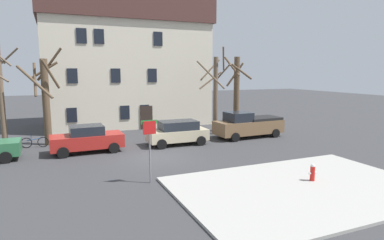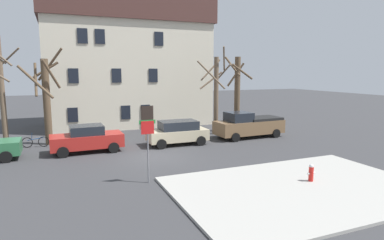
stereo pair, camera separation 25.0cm
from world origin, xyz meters
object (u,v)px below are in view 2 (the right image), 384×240
tree_bare_mid (46,96)px  bicycle_leaning (35,142)px  car_red_sedan (87,139)px  car_beige_wagon (178,132)px  tree_bare_far (216,91)px  tree_bare_near (1,87)px  fire_hydrant (311,172)px  street_sign_pole (148,139)px  tree_bare_end (237,92)px  building_main (127,62)px  pickup_truck_brown (249,125)px

tree_bare_mid → bicycle_leaning: 3.23m
tree_bare_mid → car_red_sedan: 4.84m
car_red_sedan → car_beige_wagon: (6.13, -0.19, 0.02)m
tree_bare_far → tree_bare_near: bearing=175.4°
car_beige_wagon → car_red_sedan: bearing=178.2°
tree_bare_near → fire_hydrant: size_ratio=9.62×
street_sign_pole → bicycle_leaning: 11.45m
car_red_sedan → street_sign_pole: (2.12, -7.26, 1.20)m
car_beige_wagon → tree_bare_end: bearing=23.6°
building_main → bicycle_leaning: bearing=-135.9°
tree_bare_far → fire_hydrant: 13.01m
car_beige_wagon → bicycle_leaning: car_beige_wagon is taller
street_sign_pole → tree_bare_end: bearing=43.4°
building_main → tree_bare_end: size_ratio=2.43×
tree_bare_end → building_main: bearing=134.0°
building_main → pickup_truck_brown: 13.76m
street_sign_pole → fire_hydrant: bearing=-23.3°
car_red_sedan → pickup_truck_brown: bearing=0.3°
pickup_truck_brown → street_sign_pole: size_ratio=1.88×
tree_bare_near → fire_hydrant: 20.09m
street_sign_pole → building_main: bearing=81.2°
tree_bare_near → street_sign_pole: tree_bare_near is taller
tree_bare_near → tree_bare_far: size_ratio=1.09×
pickup_truck_brown → building_main: bearing=124.7°
car_red_sedan → bicycle_leaning: size_ratio=2.58×
tree_bare_near → building_main: bearing=35.1°
tree_bare_near → car_red_sedan: bearing=-35.2°
tree_bare_end → tree_bare_far: bearing=-172.5°
building_main → tree_bare_far: bearing=-56.1°
building_main → street_sign_pole: bearing=-98.8°
car_beige_wagon → street_sign_pole: street_sign_pole is taller
tree_bare_mid → tree_bare_end: tree_bare_mid is taller
tree_bare_near → tree_bare_mid: tree_bare_near is taller
bicycle_leaning → tree_bare_end: bearing=-0.5°
building_main → car_beige_wagon: building_main is taller
car_red_sedan → pickup_truck_brown: size_ratio=0.81×
tree_bare_mid → pickup_truck_brown: bearing=-12.9°
car_beige_wagon → tree_bare_mid: bearing=157.1°
tree_bare_end → street_sign_pole: 14.44m
tree_bare_far → tree_bare_end: size_ratio=1.11×
car_beige_wagon → fire_hydrant: size_ratio=5.27×
car_red_sedan → street_sign_pole: size_ratio=1.52×
building_main → car_beige_wagon: (1.25, -10.76, -5.18)m
street_sign_pole → car_beige_wagon: bearing=60.4°
tree_bare_far → street_sign_pole: bearing=-130.8°
building_main → pickup_truck_brown: (7.28, -10.52, -5.08)m
street_sign_pole → tree_bare_near: bearing=123.5°
tree_bare_near → tree_bare_mid: (2.73, -0.20, -0.71)m
building_main → fire_hydrant: (4.17, -20.82, -5.53)m
car_beige_wagon → building_main: bearing=96.7°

